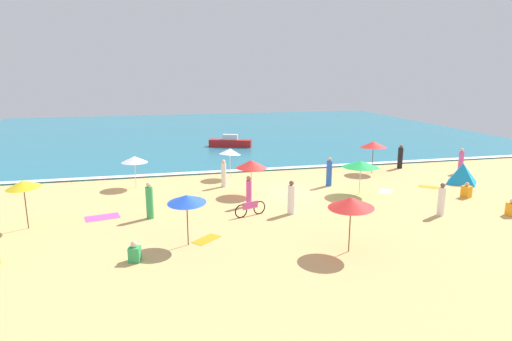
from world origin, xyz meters
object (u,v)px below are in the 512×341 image
object	(u,v)px
beach_umbrella_4	(230,152)
beachgoer_2	(441,200)
beachgoer_7	(511,208)
beach_umbrella_7	(23,184)
beachgoer_11	(329,173)
beachgoer_4	(466,191)
beach_umbrella_3	(187,199)
beach_tent	(462,173)
beachgoer_9	(400,157)
beachgoer_3	(135,253)
small_boat_0	(230,142)
beachgoer_8	(249,191)
parked_bicycle	(250,208)
beach_umbrella_8	(251,164)
beachgoer_5	(150,201)
beach_umbrella_1	(351,203)
beach_umbrella_2	(361,164)
beachgoer_0	(224,174)
beach_umbrella_5	(373,144)
beachgoer_10	(291,198)
beachgoer_6	(461,161)
beach_umbrella_0	(134,159)

from	to	relation	value
beach_umbrella_4	beachgoer_2	world-z (taller)	beach_umbrella_4
beachgoer_7	beach_umbrella_7	bearing A→B (deg)	171.01
beachgoer_11	beachgoer_4	bearing A→B (deg)	-32.10
beach_umbrella_3	beachgoer_11	world-z (taller)	beach_umbrella_3
beach_tent	beachgoer_9	size ratio (longest dim) A/B	1.10
beachgoer_3	small_boat_0	world-z (taller)	small_boat_0
beachgoer_3	beachgoer_8	size ratio (longest dim) A/B	0.49
beach_tent	beachgoer_11	xyz separation A→B (m)	(-8.84, 1.43, 0.20)
beachgoer_3	small_boat_0	distance (m)	25.82
parked_bicycle	small_boat_0	xyz separation A→B (m)	(2.56, 20.18, 0.15)
parked_bicycle	beachgoer_7	distance (m)	13.44
beach_umbrella_3	beach_umbrella_8	xyz separation A→B (m)	(4.37, 6.96, -0.18)
beach_umbrella_4	beachgoer_5	world-z (taller)	beach_umbrella_4
beach_umbrella_1	parked_bicycle	size ratio (longest dim) A/B	1.45
beachgoer_3	beachgoer_7	bearing A→B (deg)	3.65
beachgoer_8	small_boat_0	size ratio (longest dim) A/B	0.41
beach_umbrella_2	beachgoer_0	bearing A→B (deg)	155.04
beach_umbrella_5	beach_umbrella_3	bearing A→B (deg)	-143.59
beachgoer_3	beachgoer_10	distance (m)	8.76
beachgoer_3	beachgoer_6	bearing A→B (deg)	24.04
beachgoer_2	beachgoer_3	xyz separation A→B (m)	(-15.17, -2.10, -0.45)
beachgoer_0	beachgoer_2	xyz separation A→B (m)	(9.97, -8.20, -0.05)
beachgoer_2	beachgoer_11	size ratio (longest dim) A/B	0.91
beachgoer_7	beach_umbrella_0	bearing A→B (deg)	151.55
beach_umbrella_0	beachgoer_9	size ratio (longest dim) A/B	1.12
beachgoer_0	beachgoer_3	distance (m)	11.55
beach_umbrella_7	beachgoer_11	world-z (taller)	beach_umbrella_7
beachgoer_3	beachgoer_2	bearing A→B (deg)	7.88
beachgoer_5	beachgoer_9	xyz separation A→B (m)	(18.61, 7.43, -0.04)
beachgoer_0	beach_tent	bearing A→B (deg)	-10.31
beachgoer_0	beachgoer_9	bearing A→B (deg)	9.00
beachgoer_7	beachgoer_9	bearing A→B (deg)	87.36
beach_umbrella_8	beachgoer_8	size ratio (longest dim) A/B	1.50
beachgoer_4	small_boat_0	xyz separation A→B (m)	(-10.57, 19.90, 0.15)
beach_umbrella_1	beach_umbrella_8	size ratio (longest dim) A/B	0.98
beachgoer_2	beachgoer_5	bearing A→B (deg)	168.41
beachgoer_7	beachgoer_8	world-z (taller)	beachgoer_8
beach_umbrella_3	beachgoer_9	xyz separation A→B (m)	(17.03, 11.34, -1.20)
beach_umbrella_4	beachgoer_11	world-z (taller)	beach_umbrella_4
beach_umbrella_8	beachgoer_11	world-z (taller)	beach_umbrella_8
beachgoer_8	beachgoer_9	bearing A→B (deg)	26.36
beachgoer_6	beachgoer_8	distance (m)	17.28
beach_umbrella_3	beachgoer_4	size ratio (longest dim) A/B	2.52
beach_umbrella_3	beachgoer_7	xyz separation A→B (m)	(16.51, 0.01, -1.66)
beachgoer_8	beachgoer_5	bearing A→B (deg)	-171.09
beach_umbrella_3	beachgoer_11	bearing A→B (deg)	38.58
beach_umbrella_1	beachgoer_11	bearing A→B (deg)	71.68
beach_umbrella_3	beachgoer_2	size ratio (longest dim) A/B	1.33
beachgoer_4	beachgoer_9	world-z (taller)	beachgoer_9
beachgoer_7	small_boat_0	distance (m)	25.57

